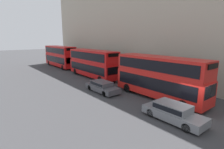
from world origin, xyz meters
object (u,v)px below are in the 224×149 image
object	(u,v)px
bus_second_in_queue	(93,62)
car_hatchback	(102,86)
bus_third_in_queue	(60,56)
bus_leading	(159,76)
pedestrian	(154,82)
car_dark_sedan	(173,112)

from	to	relation	value
bus_second_in_queue	car_hatchback	bearing A→B (deg)	-114.61
bus_second_in_queue	car_hatchback	size ratio (longest dim) A/B	2.32
bus_third_in_queue	car_hatchback	xyz separation A→B (m)	(-3.40, -20.66, -1.81)
car_hatchback	bus_second_in_queue	bearing A→B (deg)	65.39
bus_leading	pedestrian	world-z (taller)	bus_leading
bus_second_in_queue	bus_third_in_queue	world-z (taller)	bus_third_in_queue
bus_leading	car_hatchback	xyz separation A→B (m)	(-3.40, 5.40, -1.73)
bus_leading	car_dark_sedan	size ratio (longest dim) A/B	2.14
car_dark_sedan	bus_third_in_queue	bearing A→B (deg)	83.53
car_dark_sedan	pedestrian	world-z (taller)	pedestrian
car_dark_sedan	car_hatchback	distance (m)	9.31
bus_third_in_queue	bus_leading	bearing A→B (deg)	-90.00
bus_leading	car_hatchback	bearing A→B (deg)	122.17
bus_third_in_queue	car_dark_sedan	world-z (taller)	bus_third_in_queue
car_dark_sedan	car_hatchback	xyz separation A→B (m)	(-0.00, 9.31, -0.05)
car_hatchback	pedestrian	bearing A→B (deg)	-24.87
bus_leading	bus_second_in_queue	distance (m)	12.83
bus_leading	pedestrian	xyz separation A→B (m)	(2.64, 2.61, -1.56)
bus_third_in_queue	bus_second_in_queue	bearing A→B (deg)	-90.00
bus_third_in_queue	car_dark_sedan	bearing A→B (deg)	-96.47
bus_second_in_queue	car_dark_sedan	distance (m)	17.16
bus_third_in_queue	car_dark_sedan	xyz separation A→B (m)	(-3.40, -29.97, -1.76)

